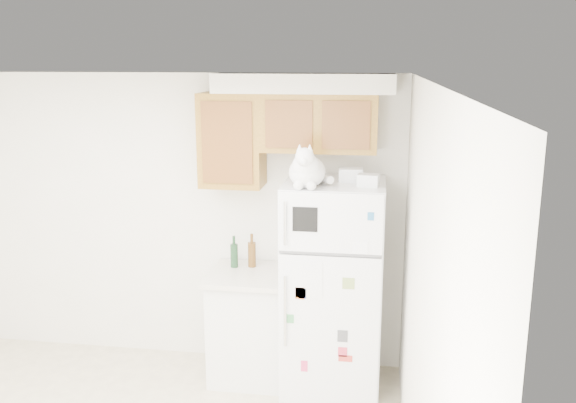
% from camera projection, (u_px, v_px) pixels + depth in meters
% --- Properties ---
extents(room_shell, '(3.84, 4.04, 2.52)m').
position_uv_depth(room_shell, '(103.00, 227.00, 3.47)').
color(room_shell, white).
rests_on(room_shell, ground_plane).
extents(refrigerator, '(0.76, 0.78, 1.70)m').
position_uv_depth(refrigerator, '(333.00, 288.00, 4.79)').
color(refrigerator, white).
rests_on(refrigerator, ground_plane).
extents(base_counter, '(0.64, 0.64, 0.92)m').
position_uv_depth(base_counter, '(250.00, 324.00, 5.05)').
color(base_counter, white).
rests_on(base_counter, ground_plane).
extents(cat, '(0.33, 0.48, 0.34)m').
position_uv_depth(cat, '(307.00, 170.00, 4.38)').
color(cat, white).
rests_on(cat, refrigerator).
extents(storage_box_back, '(0.19, 0.14, 0.10)m').
position_uv_depth(storage_box_back, '(351.00, 175.00, 4.62)').
color(storage_box_back, white).
rests_on(storage_box_back, refrigerator).
extents(storage_box_front, '(0.16, 0.13, 0.09)m').
position_uv_depth(storage_box_front, '(368.00, 180.00, 4.44)').
color(storage_box_front, white).
rests_on(storage_box_front, refrigerator).
extents(bottle_green, '(0.06, 0.06, 0.27)m').
position_uv_depth(bottle_green, '(234.00, 252.00, 5.04)').
color(bottle_green, '#19381E').
rests_on(bottle_green, base_counter).
extents(bottle_amber, '(0.07, 0.07, 0.28)m').
position_uv_depth(bottle_amber, '(252.00, 250.00, 5.04)').
color(bottle_amber, '#593814').
rests_on(bottle_amber, base_counter).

